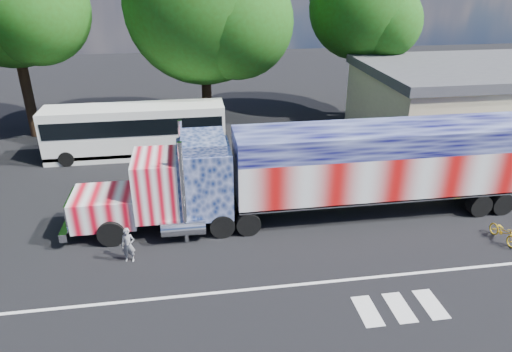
{
  "coord_description": "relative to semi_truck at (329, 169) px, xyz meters",
  "views": [
    {
      "loc": [
        -3.02,
        -16.68,
        11.12
      ],
      "look_at": [
        0.0,
        3.0,
        1.9
      ],
      "focal_mm": 32.0,
      "sensor_mm": 36.0,
      "label": 1
    }
  ],
  "objects": [
    {
      "name": "woman",
      "position": [
        -9.13,
        -2.5,
        -1.66
      ],
      "size": [
        0.6,
        0.44,
        1.52
      ],
      "primitive_type": "imported",
      "rotation": [
        0.0,
        0.0,
        -0.15
      ],
      "color": "slate",
      "rests_on": "ground"
    },
    {
      "name": "coach_bus",
      "position": [
        -9.69,
        9.3,
        -0.75
      ],
      "size": [
        11.1,
        2.58,
        3.23
      ],
      "color": "white",
      "rests_on": "ground"
    },
    {
      "name": "bicycle",
      "position": [
        7.05,
        -3.45,
        -1.99
      ],
      "size": [
        0.72,
        1.69,
        0.86
      ],
      "primitive_type": "imported",
      "rotation": [
        0.0,
        0.0,
        0.09
      ],
      "color": "gold",
      "rests_on": "ground"
    },
    {
      "name": "ground",
      "position": [
        -3.33,
        -2.1,
        -2.42
      ],
      "size": [
        100.0,
        100.0,
        0.0
      ],
      "primitive_type": "plane",
      "color": "black"
    },
    {
      "name": "tree_n_mid",
      "position": [
        -4.78,
        13.86,
        6.26
      ],
      "size": [
        11.13,
        10.6,
        14.03
      ],
      "color": "black",
      "rests_on": "ground"
    },
    {
      "name": "tree_ne_a",
      "position": [
        7.0,
        15.7,
        5.78
      ],
      "size": [
        8.08,
        7.7,
        12.11
      ],
      "color": "black",
      "rests_on": "ground"
    },
    {
      "name": "lane_markings",
      "position": [
        -1.62,
        -5.87,
        -2.41
      ],
      "size": [
        30.0,
        2.67,
        0.01
      ],
      "color": "silver",
      "rests_on": "ground"
    },
    {
      "name": "semi_truck",
      "position": [
        0.0,
        0.0,
        0.0
      ],
      "size": [
        22.05,
        3.48,
        4.7
      ],
      "color": "black",
      "rests_on": "ground"
    }
  ]
}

